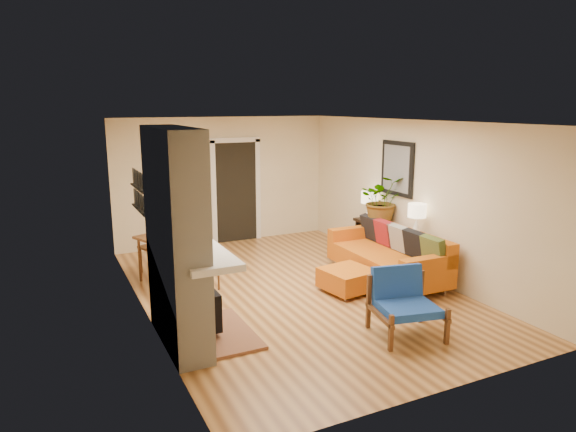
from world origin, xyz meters
The scene contains 10 objects.
room_shell centered at (0.60, 2.63, 1.24)m, with size 6.50×6.50×6.50m.
fireplace centered at (-2.00, -1.00, 1.24)m, with size 1.09×1.68×2.60m.
sofa centered at (1.74, -0.15, 0.39)m, with size 1.00×2.28×0.89m.
ottoman centered at (0.73, -0.42, 0.21)m, with size 0.82×0.82×0.36m.
blue_chair centered at (0.58, -1.94, 0.45)m, with size 0.93×0.91×0.82m.
dining_table centered at (-1.58, 1.20, 0.61)m, with size 1.17×1.76×0.93m.
console_table centered at (2.07, 0.34, 0.58)m, with size 0.34×1.85×0.72m.
lamp_near centered at (2.07, -0.36, 1.06)m, with size 0.30×0.30×0.54m.
lamp_far centered at (2.07, 1.00, 1.06)m, with size 0.30×0.30×0.54m.
houseplant centered at (2.06, 0.57, 1.18)m, with size 0.81×0.70×0.90m, color #1E5919.
Camera 1 is at (-3.39, -6.79, 2.85)m, focal length 32.00 mm.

